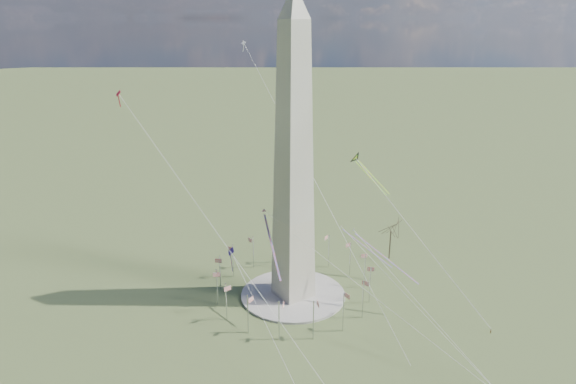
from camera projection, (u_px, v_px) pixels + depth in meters
ground at (293, 296)px, 177.52m from camera, size 2000.00×2000.00×0.00m
plaza at (293, 295)px, 177.39m from camera, size 36.00×36.00×0.80m
washington_monument at (294, 162)px, 162.11m from camera, size 15.56×15.56×100.00m
flagpole_ring at (293, 277)px, 175.18m from camera, size 54.40×54.40×13.00m
tree_near at (391, 230)px, 201.09m from camera, size 9.98×9.98×17.47m
person_east at (491, 331)px, 156.10m from camera, size 0.61×0.47×1.48m
kite_delta_black at (358, 161)px, 187.48m from camera, size 7.40×16.72×13.61m
kite_diamond_purple at (231, 254)px, 161.94m from camera, size 2.04×3.04×9.03m
kite_streamer_left at (375, 249)px, 165.42m from camera, size 12.54×20.58×15.75m
kite_streamer_mid at (269, 234)px, 165.22m from camera, size 9.10×21.80×15.62m
kite_streamer_right at (359, 242)px, 188.01m from camera, size 11.62×17.76×13.83m
kite_small_red at (119, 95)px, 153.14m from camera, size 1.53×2.35×5.13m
kite_small_white at (244, 44)px, 188.32m from camera, size 1.33×1.41×3.94m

